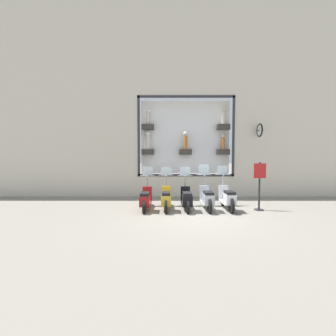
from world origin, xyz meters
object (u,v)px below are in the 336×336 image
scooter_black_2 (187,199)px  scooter_red_4 (146,199)px  scooter_white_0 (227,198)px  scooter_silver_1 (207,198)px  scooter_yellow_3 (166,199)px  shop_sign_post (259,184)px

scooter_black_2 → scooter_red_4: size_ratio=1.00×
scooter_black_2 → scooter_white_0: bearing=-89.7°
scooter_silver_1 → scooter_black_2: scooter_silver_1 is taller
scooter_silver_1 → scooter_red_4: bearing=90.2°
scooter_white_0 → scooter_yellow_3: 2.31m
scooter_black_2 → shop_sign_post: bearing=-91.1°
scooter_red_4 → shop_sign_post: bearing=-90.7°
scooter_yellow_3 → scooter_white_0: bearing=-89.8°
scooter_yellow_3 → scooter_silver_1: bearing=-89.7°
scooter_silver_1 → scooter_yellow_3: 1.54m
scooter_silver_1 → scooter_red_4: 2.31m
scooter_yellow_3 → scooter_red_4: size_ratio=1.00×
scooter_white_0 → scooter_red_4: size_ratio=1.01×
scooter_white_0 → scooter_yellow_3: (-0.01, 2.31, -0.02)m
scooter_white_0 → scooter_silver_1: size_ratio=1.00×
shop_sign_post → scooter_red_4: bearing=89.3°
scooter_yellow_3 → scooter_red_4: 0.77m
scooter_white_0 → scooter_black_2: 1.54m
scooter_white_0 → scooter_red_4: (-0.01, 3.09, -0.03)m
scooter_black_2 → scooter_yellow_3: bearing=89.9°
scooter_yellow_3 → shop_sign_post: shop_sign_post is taller
scooter_silver_1 → scooter_red_4: scooter_silver_1 is taller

